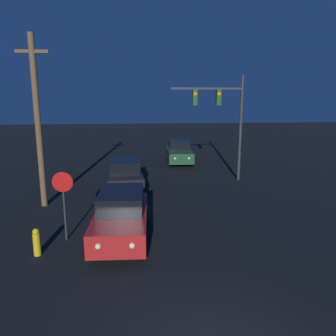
% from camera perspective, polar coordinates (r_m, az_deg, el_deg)
% --- Properties ---
extents(car_near, '(2.01, 4.56, 1.78)m').
position_cam_1_polar(car_near, '(12.08, -8.10, -8.20)').
color(car_near, '#B21E1E').
rests_on(car_near, ground_plane).
extents(car_mid, '(2.13, 4.60, 1.78)m').
position_cam_1_polar(car_mid, '(18.27, -7.57, -1.14)').
color(car_mid, black).
rests_on(car_mid, ground_plane).
extents(car_far, '(1.98, 4.55, 1.78)m').
position_cam_1_polar(car_far, '(25.64, 1.92, 2.82)').
color(car_far, '#1E4728').
rests_on(car_far, ground_plane).
extents(traffic_signal_mast, '(4.37, 0.30, 6.36)m').
position_cam_1_polar(traffic_signal_mast, '(20.20, 9.72, 9.53)').
color(traffic_signal_mast, '#2D2D2D').
rests_on(traffic_signal_mast, ground_plane).
extents(stop_sign, '(0.72, 0.07, 2.55)m').
position_cam_1_polar(stop_sign, '(12.16, -17.77, -4.19)').
color(stop_sign, '#2D2D2D').
rests_on(stop_sign, ground_plane).
extents(utility_pole, '(1.43, 0.28, 7.84)m').
position_cam_1_polar(utility_pole, '(16.18, -21.75, 7.68)').
color(utility_pole, brown).
rests_on(utility_pole, ground_plane).
extents(fire_hydrant, '(0.24, 0.24, 0.93)m').
position_cam_1_polar(fire_hydrant, '(11.78, -21.90, -11.88)').
color(fire_hydrant, gold).
rests_on(fire_hydrant, ground_plane).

